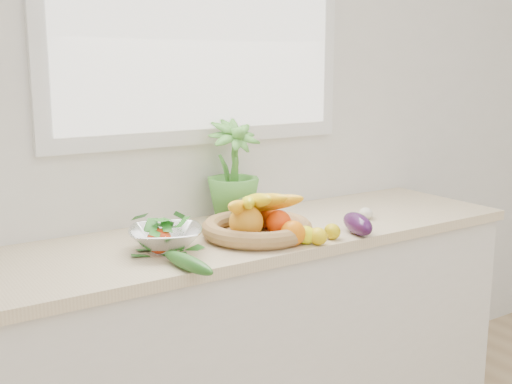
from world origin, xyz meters
TOP-DOWN VIEW (x-y plane):
  - back_wall at (0.00, 2.25)m, footprint 4.50×0.02m
  - counter_cabinet at (0.00, 1.95)m, footprint 2.20×0.58m
  - countertop at (0.00, 1.95)m, footprint 2.24×0.62m
  - orange_loose at (0.06, 1.71)m, footprint 0.09×0.09m
  - lemon_a at (0.22, 1.70)m, footprint 0.07×0.08m
  - lemon_b at (0.13, 1.67)m, footprint 0.06×0.08m
  - lemon_c at (0.10, 1.70)m, footprint 0.09×0.10m
  - apple at (-0.37, 1.87)m, footprint 0.10×0.10m
  - ginger at (-0.01, 1.78)m, footprint 0.10×0.04m
  - garlic_a at (0.52, 1.85)m, footprint 0.07×0.07m
  - garlic_b at (0.19, 1.94)m, footprint 0.06×0.06m
  - garlic_c at (0.54, 1.87)m, footprint 0.06×0.06m
  - eggplant at (0.34, 1.70)m, footprint 0.13×0.21m
  - cucumber at (-0.37, 1.67)m, footprint 0.07×0.26m
  - radish at (-0.05, 1.75)m, footprint 0.04×0.04m
  - potted_herb at (0.07, 2.13)m, footprint 0.22×0.22m
  - fruit_basket at (0.01, 1.86)m, footprint 0.47×0.47m
  - colander_with_spinach at (-0.34, 1.89)m, footprint 0.32×0.32m

SIDE VIEW (x-z plane):
  - counter_cabinet at x=0.00m, z-range 0.00..0.86m
  - countertop at x=0.00m, z-range 0.86..0.90m
  - ginger at x=-0.01m, z-range 0.90..0.93m
  - radish at x=-0.05m, z-range 0.90..0.94m
  - garlic_c at x=0.54m, z-range 0.90..0.94m
  - garlic_a at x=0.52m, z-range 0.90..0.95m
  - cucumber at x=-0.37m, z-range 0.90..0.95m
  - garlic_b at x=0.19m, z-range 0.90..0.95m
  - lemon_a at x=0.22m, z-range 0.90..0.96m
  - lemon_b at x=0.13m, z-range 0.90..0.96m
  - lemon_c at x=0.10m, z-range 0.90..0.96m
  - eggplant at x=0.34m, z-range 0.90..0.98m
  - apple at x=-0.37m, z-range 0.90..0.99m
  - orange_loose at x=0.06m, z-range 0.90..0.99m
  - fruit_basket at x=0.01m, z-range 0.86..1.05m
  - colander_with_spinach at x=-0.34m, z-range 0.90..1.03m
  - potted_herb at x=0.07m, z-range 0.92..1.30m
  - back_wall at x=0.00m, z-range 0.00..2.70m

